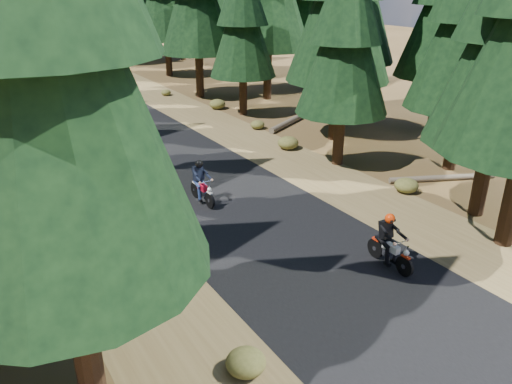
# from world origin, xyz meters

# --- Properties ---
(ground) EXTENTS (120.00, 120.00, 0.00)m
(ground) POSITION_xyz_m (0.00, 0.00, 0.00)
(ground) COLOR #443318
(ground) RESTS_ON ground
(road) EXTENTS (6.00, 100.00, 0.01)m
(road) POSITION_xyz_m (0.00, 5.00, 0.01)
(road) COLOR black
(road) RESTS_ON ground
(shoulder_l) EXTENTS (3.20, 100.00, 0.01)m
(shoulder_l) POSITION_xyz_m (-4.60, 5.00, 0.00)
(shoulder_l) COLOR brown
(shoulder_l) RESTS_ON ground
(shoulder_r) EXTENTS (3.20, 100.00, 0.01)m
(shoulder_r) POSITION_xyz_m (4.60, 5.00, 0.00)
(shoulder_r) COLOR brown
(shoulder_r) RESTS_ON ground
(log_near) EXTENTS (4.30, 2.48, 0.32)m
(log_near) POSITION_xyz_m (8.19, 10.86, 0.16)
(log_near) COLOR #4C4233
(log_near) RESTS_ON ground
(log_far) EXTENTS (4.11, 2.04, 0.24)m
(log_far) POSITION_xyz_m (8.30, 0.70, 0.12)
(log_far) COLOR #4C4233
(log_far) RESTS_ON ground
(understory_shrubs) EXTENTS (13.95, 30.14, 0.60)m
(understory_shrubs) POSITION_xyz_m (0.60, 7.70, 0.27)
(understory_shrubs) COLOR #474C1E
(understory_shrubs) RESTS_ON ground
(rider_lead) EXTENTS (0.58, 1.77, 1.56)m
(rider_lead) POSITION_xyz_m (1.71, -2.80, 0.53)
(rider_lead) COLOR silver
(rider_lead) RESTS_ON road
(rider_follow) EXTENTS (0.55, 1.76, 1.57)m
(rider_follow) POSITION_xyz_m (-0.79, 3.87, 0.53)
(rider_follow) COLOR maroon
(rider_follow) RESTS_ON road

